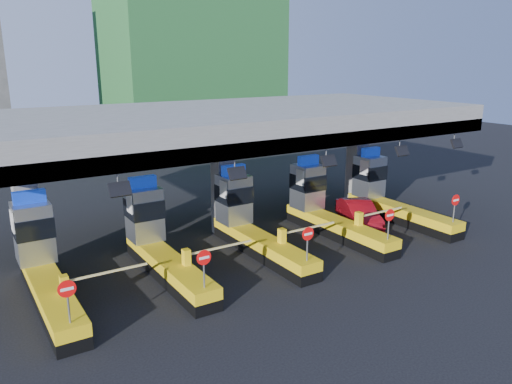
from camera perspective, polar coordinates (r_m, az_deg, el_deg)
ground at (r=26.03m, az=-0.51°, el=-6.56°), size 120.00×120.00×0.00m
toll_canopy at (r=26.92m, az=-3.79°, el=7.63°), size 28.00×12.09×7.00m
toll_lane_far_left at (r=22.56m, az=-23.24°, el=-7.48°), size 4.43×8.00×4.16m
toll_lane_left at (r=23.70m, az=-11.25°, el=-5.45°), size 4.43×8.00×4.16m
toll_lane_center at (r=25.78m, az=-0.84°, el=-3.48°), size 4.43×8.00×4.16m
toll_lane_right at (r=28.58m, az=7.74°, el=-1.76°), size 4.43×8.00×4.16m
toll_lane_far_right at (r=31.93m, az=14.65°, el=-0.34°), size 4.43×8.00×4.16m
bg_building_scaffold at (r=58.30m, az=-7.51°, el=19.18°), size 18.00×12.00×28.00m
red_car at (r=30.09m, az=11.66°, el=-2.40°), size 3.24×4.71×1.47m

